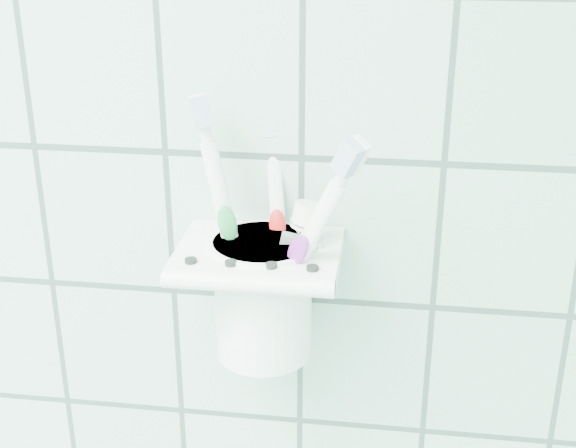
# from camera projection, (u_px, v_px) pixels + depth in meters

# --- Properties ---
(holder_bracket) EXTENTS (0.13, 0.10, 0.04)m
(holder_bracket) POSITION_uv_depth(u_px,v_px,m) (259.00, 257.00, 0.63)
(holder_bracket) COLOR white
(holder_bracket) RESTS_ON wall_back
(cup) EXTENTS (0.09, 0.09, 0.10)m
(cup) POSITION_uv_depth(u_px,v_px,m) (263.00, 293.00, 0.65)
(cup) COLOR white
(cup) RESTS_ON holder_bracket
(toothbrush_pink) EXTENTS (0.05, 0.03, 0.21)m
(toothbrush_pink) POSITION_uv_depth(u_px,v_px,m) (252.00, 226.00, 0.62)
(toothbrush_pink) COLOR white
(toothbrush_pink) RESTS_ON cup
(toothbrush_blue) EXTENTS (0.03, 0.06, 0.19)m
(toothbrush_blue) POSITION_uv_depth(u_px,v_px,m) (287.00, 237.00, 0.63)
(toothbrush_blue) COLOR white
(toothbrush_blue) RESTS_ON cup
(toothbrush_orange) EXTENTS (0.09, 0.07, 0.21)m
(toothbrush_orange) POSITION_uv_depth(u_px,v_px,m) (252.00, 216.00, 0.63)
(toothbrush_orange) COLOR white
(toothbrush_orange) RESTS_ON cup
(toothpaste_tube) EXTENTS (0.05, 0.03, 0.13)m
(toothpaste_tube) POSITION_uv_depth(u_px,v_px,m) (275.00, 269.00, 0.63)
(toothpaste_tube) COLOR silver
(toothpaste_tube) RESTS_ON cup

